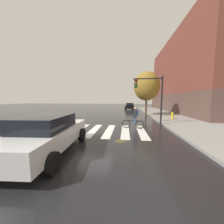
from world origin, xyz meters
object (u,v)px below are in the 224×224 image
sedan_mid (129,106)px  traffic_light_near (152,92)px  cyclist (135,118)px  manhole_cover (120,141)px  sedan_near (48,134)px  street_tree_near (147,86)px  fire_hydrant (172,116)px

sedan_mid → traffic_light_near: 17.67m
cyclist → traffic_light_near: bearing=39.6°
manhole_cover → sedan_near: size_ratio=0.14×
manhole_cover → street_tree_near: 11.56m
street_tree_near → fire_hydrant: bearing=-55.1°
manhole_cover → fire_hydrant: 8.93m
cyclist → fire_hydrant: 6.03m
traffic_light_near → street_tree_near: 6.32m
manhole_cover → cyclist: cyclist is taller
traffic_light_near → street_tree_near: street_tree_near is taller
traffic_light_near → fire_hydrant: size_ratio=5.38×
cyclist → street_tree_near: 8.34m
fire_hydrant → street_tree_near: size_ratio=0.13×
cyclist → fire_hydrant: (4.34, 4.18, -0.31)m
cyclist → street_tree_near: (2.08, 7.41, 3.20)m
sedan_mid → street_tree_near: size_ratio=0.75×
sedan_mid → cyclist: bearing=-90.6°
traffic_light_near → manhole_cover: bearing=-120.2°
sedan_mid → traffic_light_near: traffic_light_near is taller
sedan_near → street_tree_near: size_ratio=0.79×
cyclist → manhole_cover: bearing=-108.1°
cyclist → fire_hydrant: cyclist is taller
manhole_cover → sedan_mid: 21.76m
traffic_light_near → fire_hydrant: (2.86, 2.95, -2.33)m
traffic_light_near → sedan_mid: bearing=94.2°
cyclist → traffic_light_near: (1.48, 1.23, 2.02)m
sedan_mid → cyclist: 18.73m
sedan_mid → street_tree_near: 11.93m
manhole_cover → street_tree_near: street_tree_near is taller
fire_hydrant → cyclist: bearing=-136.1°
manhole_cover → cyclist: size_ratio=0.38×
cyclist → fire_hydrant: size_ratio=2.18×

